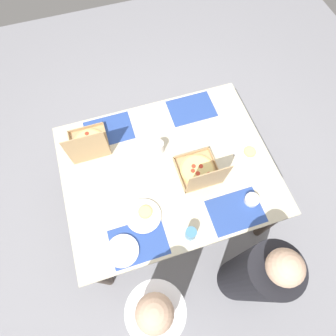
% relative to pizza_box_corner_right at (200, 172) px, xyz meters
% --- Properties ---
extents(ground_plane, '(6.00, 6.00, 0.00)m').
position_rel_pizza_box_corner_right_xyz_m(ground_plane, '(0.19, -0.12, -0.80)').
color(ground_plane, gray).
extents(dining_table, '(1.50, 1.19, 0.75)m').
position_rel_pizza_box_corner_right_xyz_m(dining_table, '(0.19, -0.12, -0.14)').
color(dining_table, '#3F3328').
rests_on(dining_table, ground_plane).
extents(placemat_near_left, '(0.36, 0.26, 0.00)m').
position_rel_pizza_box_corner_right_xyz_m(placemat_near_left, '(-0.14, -0.56, -0.05)').
color(placemat_near_left, '#2D4C9E').
rests_on(placemat_near_left, dining_table).
extents(placemat_near_right, '(0.36, 0.26, 0.00)m').
position_rel_pizza_box_corner_right_xyz_m(placemat_near_right, '(0.53, -0.56, -0.05)').
color(placemat_near_right, '#2D4C9E').
rests_on(placemat_near_right, dining_table).
extents(placemat_far_left, '(0.36, 0.26, 0.00)m').
position_rel_pizza_box_corner_right_xyz_m(placemat_far_left, '(-0.14, 0.33, -0.05)').
color(placemat_far_left, '#2D4C9E').
rests_on(placemat_far_left, dining_table).
extents(placemat_far_right, '(0.36, 0.26, 0.00)m').
position_rel_pizza_box_corner_right_xyz_m(placemat_far_right, '(0.53, 0.33, -0.05)').
color(placemat_far_right, '#2D4C9E').
rests_on(placemat_far_right, dining_table).
extents(pizza_box_corner_right, '(0.28, 0.30, 0.32)m').
position_rel_pizza_box_corner_right_xyz_m(pizza_box_corner_right, '(0.00, 0.00, 0.00)').
color(pizza_box_corner_right, tan).
rests_on(pizza_box_corner_right, dining_table).
extents(pizza_box_center, '(0.28, 0.28, 0.31)m').
position_rel_pizza_box_corner_right_xyz_m(pizza_box_center, '(0.69, -0.46, -0.00)').
color(pizza_box_center, tan).
rests_on(pizza_box_center, dining_table).
extents(plate_far_right, '(0.21, 0.21, 0.02)m').
position_rel_pizza_box_corner_right_xyz_m(plate_far_right, '(0.64, 0.35, -0.04)').
color(plate_far_right, white).
rests_on(plate_far_right, dining_table).
extents(plate_near_left, '(0.24, 0.24, 0.03)m').
position_rel_pizza_box_corner_right_xyz_m(plate_near_left, '(0.45, 0.17, -0.04)').
color(plate_near_left, white).
rests_on(plate_near_left, dining_table).
extents(plate_near_right, '(0.23, 0.23, 0.03)m').
position_rel_pizza_box_corner_right_xyz_m(plate_near_right, '(-0.41, -0.08, -0.04)').
color(plate_near_right, white).
rests_on(plate_near_right, dining_table).
extents(cup_clear_left, '(0.07, 0.07, 0.11)m').
position_rel_pizza_box_corner_right_xyz_m(cup_clear_left, '(0.21, -0.27, 0.01)').
color(cup_clear_left, silver).
rests_on(cup_clear_left, dining_table).
extents(cup_red, '(0.07, 0.07, 0.10)m').
position_rel_pizza_box_corner_right_xyz_m(cup_red, '(0.20, 0.38, -0.00)').
color(cup_red, teal).
rests_on(cup_red, dining_table).
extents(condiment_bowl, '(0.10, 0.10, 0.04)m').
position_rel_pizza_box_corner_right_xyz_m(condiment_bowl, '(-0.27, 0.29, -0.03)').
color(condiment_bowl, white).
rests_on(condiment_bowl, dining_table).
extents(knife_by_far_right, '(0.20, 0.09, 0.00)m').
position_rel_pizza_box_corner_right_xyz_m(knife_by_far_right, '(0.31, -0.13, -0.05)').
color(knife_by_far_right, '#B7B7BC').
rests_on(knife_by_far_right, dining_table).
extents(knife_by_near_right, '(0.21, 0.03, 0.00)m').
position_rel_pizza_box_corner_right_xyz_m(knife_by_near_right, '(0.61, -0.16, -0.05)').
color(knife_by_near_right, '#B7B7BC').
rests_on(knife_by_near_right, dining_table).
extents(knife_by_near_left, '(0.19, 0.12, 0.00)m').
position_rel_pizza_box_corner_right_xyz_m(knife_by_near_left, '(0.15, -0.47, -0.05)').
color(knife_by_near_left, '#B7B7BC').
rests_on(knife_by_near_left, dining_table).
extents(diner_left_seat, '(0.32, 0.32, 1.21)m').
position_rel_pizza_box_corner_right_xyz_m(diner_left_seat, '(-0.14, 0.74, -0.26)').
color(diner_left_seat, black).
rests_on(diner_left_seat, ground_plane).
extents(diner_right_seat, '(0.32, 0.32, 1.16)m').
position_rel_pizza_box_corner_right_xyz_m(diner_right_seat, '(0.53, 0.74, -0.28)').
color(diner_right_seat, white).
rests_on(diner_right_seat, ground_plane).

